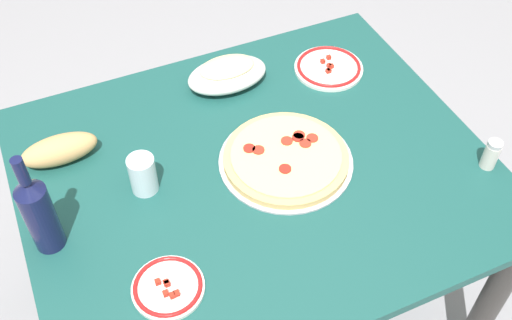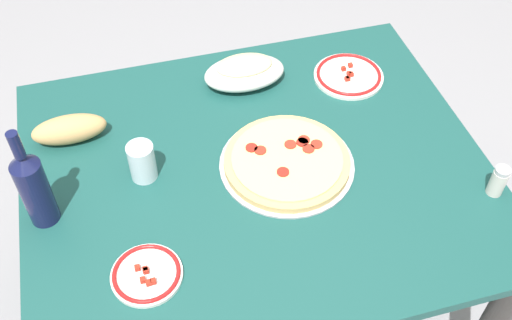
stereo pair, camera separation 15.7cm
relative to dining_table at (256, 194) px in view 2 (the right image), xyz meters
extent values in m
plane|color=gray|center=(0.00, 0.00, -0.60)|extent=(8.00, 8.00, 0.00)
cube|color=#194C47|center=(0.00, 0.00, 0.10)|extent=(1.20, 1.00, 0.03)
cylinder|color=#33302D|center=(-0.54, 0.44, -0.26)|extent=(0.07, 0.07, 0.68)
cylinder|color=#33302D|center=(0.54, 0.44, -0.26)|extent=(0.07, 0.07, 0.68)
cylinder|color=#B7B7BC|center=(0.08, -0.01, 0.11)|extent=(0.35, 0.35, 0.01)
cylinder|color=#DBB26B|center=(0.08, -0.01, 0.13)|extent=(0.33, 0.33, 0.02)
cylinder|color=#EFD684|center=(0.08, -0.01, 0.14)|extent=(0.29, 0.29, 0.01)
cylinder|color=#B22D1E|center=(0.02, 0.03, 0.14)|extent=(0.03, 0.03, 0.00)
cylinder|color=#B22D1E|center=(0.10, 0.03, 0.14)|extent=(0.03, 0.03, 0.00)
cylinder|color=maroon|center=(0.00, 0.04, 0.14)|extent=(0.03, 0.03, 0.00)
cylinder|color=#B22D1E|center=(0.17, 0.01, 0.14)|extent=(0.03, 0.03, 0.00)
cylinder|color=#B22D1E|center=(0.14, 0.00, 0.14)|extent=(0.03, 0.03, 0.00)
cylinder|color=maroon|center=(0.13, 0.03, 0.14)|extent=(0.03, 0.03, 0.00)
cylinder|color=maroon|center=(0.05, -0.06, 0.14)|extent=(0.03, 0.03, 0.00)
cylinder|color=#B22D1E|center=(0.14, 0.03, 0.14)|extent=(0.03, 0.03, 0.00)
ellipsoid|color=white|center=(0.06, 0.34, 0.15)|extent=(0.24, 0.15, 0.07)
ellipsoid|color=#AD2819|center=(0.06, 0.34, 0.16)|extent=(0.20, 0.12, 0.03)
ellipsoid|color=beige|center=(0.06, 0.34, 0.18)|extent=(0.17, 0.10, 0.02)
cylinder|color=#141942|center=(-0.54, -0.02, 0.21)|extent=(0.07, 0.07, 0.19)
cone|color=#141942|center=(-0.54, -0.02, 0.32)|extent=(0.07, 0.07, 0.03)
cylinder|color=#141942|center=(-0.54, -0.02, 0.37)|extent=(0.03, 0.03, 0.07)
cylinder|color=silver|center=(-0.28, 0.05, 0.16)|extent=(0.07, 0.07, 0.11)
cylinder|color=white|center=(-0.32, -0.25, 0.12)|extent=(0.16, 0.16, 0.01)
torus|color=red|center=(-0.32, -0.25, 0.12)|extent=(0.15, 0.15, 0.01)
cube|color=#AD2819|center=(-0.32, -0.28, 0.13)|extent=(0.01, 0.01, 0.01)
cube|color=#AD2819|center=(-0.34, -0.23, 0.13)|extent=(0.01, 0.01, 0.01)
cube|color=#AD2819|center=(-0.32, -0.25, 0.13)|extent=(0.01, 0.01, 0.01)
cube|color=#AD2819|center=(-0.33, -0.27, 0.13)|extent=(0.01, 0.01, 0.01)
cube|color=#AD2819|center=(-0.33, -0.24, 0.13)|extent=(0.01, 0.01, 0.01)
cube|color=#AD2819|center=(-0.31, -0.28, 0.13)|extent=(0.01, 0.01, 0.01)
cylinder|color=white|center=(0.37, 0.28, 0.12)|extent=(0.21, 0.21, 0.01)
torus|color=red|center=(0.37, 0.28, 0.12)|extent=(0.19, 0.19, 0.01)
cube|color=#AD2819|center=(0.37, 0.27, 0.13)|extent=(0.01, 0.01, 0.01)
cube|color=#AD2819|center=(0.36, 0.30, 0.13)|extent=(0.01, 0.01, 0.01)
cube|color=#AD2819|center=(0.35, 0.25, 0.13)|extent=(0.01, 0.01, 0.01)
cube|color=#AD2819|center=(0.37, 0.28, 0.13)|extent=(0.01, 0.01, 0.01)
cube|color=#AD2819|center=(0.35, 0.25, 0.13)|extent=(0.01, 0.01, 0.01)
cube|color=#AD2819|center=(0.38, 0.31, 0.13)|extent=(0.01, 0.01, 0.01)
ellipsoid|color=tan|center=(-0.46, 0.23, 0.15)|extent=(0.20, 0.08, 0.08)
cylinder|color=silver|center=(0.56, -0.24, 0.15)|extent=(0.04, 0.04, 0.07)
cylinder|color=#B7B7BC|center=(0.56, -0.24, 0.19)|extent=(0.04, 0.04, 0.01)
camera|label=1|loc=(-0.43, -0.96, 1.30)|focal=42.80mm
camera|label=2|loc=(-0.28, -1.02, 1.30)|focal=42.80mm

